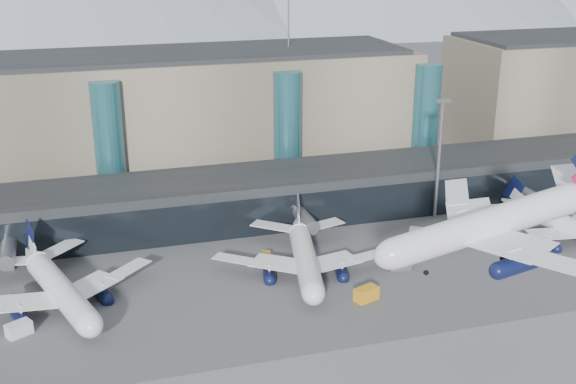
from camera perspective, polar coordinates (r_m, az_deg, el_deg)
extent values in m
plane|color=#515154|center=(106.34, 8.98, -12.97)|extent=(900.00, 900.00, 0.00)
cube|color=black|center=(152.98, -0.13, -0.13)|extent=(170.00, 18.00, 10.00)
cube|color=black|center=(145.37, 0.86, -1.65)|extent=(170.00, 0.40, 8.00)
cylinder|color=slate|center=(138.31, -21.22, -4.13)|extent=(2.80, 14.00, 2.80)
cube|color=slate|center=(139.49, -21.07, -5.26)|extent=(1.20, 1.20, 2.40)
cylinder|color=slate|center=(143.43, 1.11, -1.87)|extent=(2.80, 14.00, 2.80)
cube|color=slate|center=(144.57, 1.11, -2.97)|extent=(1.20, 1.20, 2.40)
cylinder|color=slate|center=(164.73, 17.93, 0.05)|extent=(2.80, 14.00, 2.80)
cube|color=slate|center=(165.71, 17.82, -0.93)|extent=(1.20, 1.20, 2.40)
cube|color=gray|center=(175.82, -11.01, 5.56)|extent=(130.00, 30.00, 30.00)
cube|color=black|center=(172.76, -11.35, 10.55)|extent=(123.50, 28.00, 1.00)
cube|color=gray|center=(221.49, 21.81, 7.42)|extent=(70.00, 30.00, 30.00)
cylinder|color=#296773|center=(160.00, -13.93, 3.56)|extent=(6.40, 6.40, 28.00)
cylinder|color=#296773|center=(166.28, -0.04, 4.76)|extent=(6.40, 6.40, 28.00)
cylinder|color=#296773|center=(179.08, 10.81, 5.50)|extent=(6.40, 6.40, 28.00)
cylinder|color=slate|center=(178.39, 0.04, 13.63)|extent=(0.40, 0.40, 16.00)
cylinder|color=slate|center=(152.83, 11.81, 2.38)|extent=(0.70, 0.70, 25.00)
cube|color=slate|center=(149.59, 12.16, 7.07)|extent=(3.00, 1.20, 0.60)
cylinder|color=white|center=(95.55, 16.25, -1.53)|extent=(24.52, 4.56, 4.05)
ellipsoid|color=white|center=(89.98, 9.57, -2.32)|extent=(5.75, 4.17, 4.05)
cube|color=white|center=(90.05, 19.99, -3.73)|extent=(12.47, 18.36, 0.20)
cylinder|color=#0D133A|center=(91.64, 18.39, -4.54)|extent=(4.93, 2.33, 2.23)
cube|color=white|center=(103.62, 14.59, -0.09)|extent=(13.03, 18.28, 0.20)
cylinder|color=#0D133A|center=(101.97, 14.38, -1.64)|extent=(4.93, 2.33, 2.23)
cylinder|color=slate|center=(92.51, 11.54, -3.59)|extent=(0.16, 0.16, 3.24)
cylinder|color=black|center=(93.07, 11.48, -4.39)|extent=(0.72, 0.27, 0.72)
cylinder|color=black|center=(95.70, 17.30, -4.23)|extent=(0.93, 0.38, 0.92)
cylinder|color=black|center=(99.45, 15.83, -3.15)|extent=(0.93, 0.38, 0.92)
cylinder|color=white|center=(122.96, -17.83, -6.57)|extent=(11.44, 24.48, 4.05)
ellipsoid|color=white|center=(112.45, -15.92, -8.93)|extent=(5.61, 6.65, 4.05)
cone|color=white|center=(136.82, -19.85, -3.98)|extent=(6.02, 7.89, 4.05)
cube|color=white|center=(127.07, -14.30, -5.66)|extent=(16.80, 16.26, 0.20)
cylinder|color=#0D133A|center=(126.15, -14.88, -6.95)|extent=(3.64, 5.34, 2.23)
cube|color=white|center=(137.85, -17.91, -3.48)|extent=(8.81, 8.96, 0.16)
cylinder|color=#0D133A|center=(123.10, -20.71, -8.32)|extent=(3.64, 5.34, 2.23)
cube|color=white|center=(135.80, -21.83, -4.33)|extent=(9.54, 5.00, 0.16)
cube|color=#0D133A|center=(135.93, -20.05, -2.68)|extent=(2.11, 5.82, 7.13)
cube|color=white|center=(135.42, -19.87, -3.30)|extent=(1.53, 3.93, 3.90)
cylinder|color=slate|center=(116.79, -16.41, -9.32)|extent=(0.16, 0.16, 3.24)
cylinder|color=black|center=(117.47, -16.34, -9.93)|extent=(0.47, 0.76, 0.72)
cylinder|color=black|center=(126.23, -16.73, -7.79)|extent=(0.63, 0.99, 0.92)
cylinder|color=black|center=(125.12, -18.85, -8.29)|extent=(0.63, 0.99, 0.92)
cylinder|color=white|center=(128.05, 1.32, -4.55)|extent=(8.81, 23.93, 3.92)
ellipsoid|color=white|center=(117.44, 1.89, -6.91)|extent=(4.98, 6.19, 3.92)
cone|color=white|center=(141.90, 0.72, -1.95)|extent=(5.25, 7.43, 3.92)
cube|color=white|center=(130.88, 4.94, -4.37)|extent=(17.73, 9.34, 0.20)
cylinder|color=#0D133A|center=(130.21, 4.12, -5.45)|extent=(3.10, 5.07, 2.15)
cube|color=white|center=(142.29, 2.62, -1.83)|extent=(9.37, 5.64, 0.16)
cube|color=white|center=(129.35, -2.49, -4.61)|extent=(16.92, 14.77, 0.20)
cylinder|color=#0D133A|center=(129.04, -1.55, -5.64)|extent=(3.10, 5.07, 2.15)
cube|color=white|center=(141.51, -1.19, -1.93)|extent=(8.88, 8.24, 0.16)
cube|color=slate|center=(141.08, 0.72, -0.72)|extent=(1.46, 5.77, 6.89)
cube|color=white|center=(140.55, 0.75, -1.31)|extent=(1.09, 3.88, 3.77)
cylinder|color=slate|center=(121.74, 1.69, -7.24)|extent=(0.16, 0.16, 3.13)
cylinder|color=black|center=(122.36, 1.69, -7.81)|extent=(0.39, 0.73, 0.70)
cylinder|color=black|center=(130.85, 2.29, -5.89)|extent=(0.53, 0.95, 0.89)
cylinder|color=black|center=(130.43, 0.23, -5.96)|extent=(0.53, 0.95, 0.89)
cylinder|color=white|center=(152.15, 20.92, -1.96)|extent=(9.50, 22.66, 3.72)
cone|color=white|center=(160.47, 16.91, -0.31)|extent=(5.28, 7.17, 3.72)
cube|color=white|center=(163.68, 17.97, 0.04)|extent=(8.28, 8.06, 0.15)
cube|color=white|center=(147.29, 18.48, -2.62)|extent=(16.74, 8.10, 0.19)
cylinder|color=#0D133A|center=(148.67, 19.25, -3.30)|extent=(3.16, 4.87, 2.05)
cube|color=white|center=(157.20, 15.82, -0.54)|extent=(8.85, 4.97, 0.15)
cube|color=#0D133A|center=(159.71, 16.93, 0.73)|extent=(1.68, 5.42, 6.55)
cube|color=white|center=(159.48, 17.15, 0.25)|extent=(1.23, 3.66, 3.58)
cylinder|color=black|center=(155.69, 20.99, -2.95)|extent=(0.54, 0.91, 0.85)
cylinder|color=black|center=(152.34, 19.95, -3.32)|extent=(0.54, 0.91, 0.85)
cube|color=silver|center=(117.50, -20.49, -10.10)|extent=(4.20, 3.59, 2.06)
cube|color=orange|center=(134.19, -1.70, -5.09)|extent=(1.93, 2.63, 1.37)
cube|color=#4B4B50|center=(131.86, 8.81, -5.61)|extent=(4.16, 2.57, 2.18)
cube|color=silver|center=(146.81, 11.73, -3.21)|extent=(2.31, 3.09, 1.58)
cube|color=#4B4B50|center=(127.21, -20.48, -7.72)|extent=(2.65, 4.06, 2.10)
cube|color=silver|center=(147.20, 10.08, -3.06)|extent=(2.87, 2.70, 1.46)
cube|color=orange|center=(120.61, 6.21, -8.00)|extent=(4.52, 3.43, 2.22)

